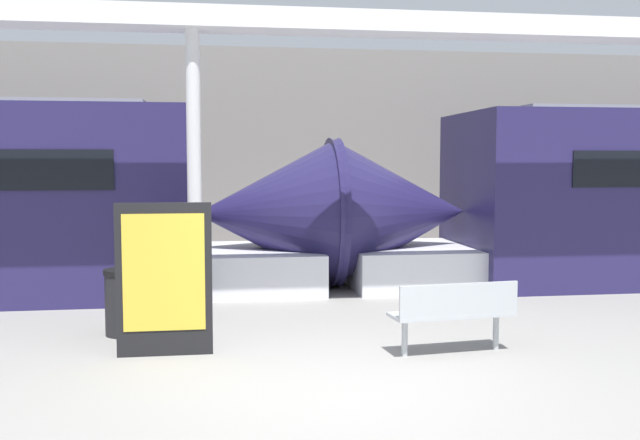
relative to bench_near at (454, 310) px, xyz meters
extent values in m
plane|color=gray|center=(-1.67, -1.13, -0.51)|extent=(60.00, 60.00, 0.00)
cube|color=gray|center=(-1.67, 9.94, 1.99)|extent=(56.00, 0.20, 5.00)
cone|color=#231E4C|center=(0.52, 4.66, 0.80)|extent=(2.49, 2.63, 2.63)
cube|color=silver|center=(0.75, 4.66, -0.16)|extent=(2.24, 2.46, 0.70)
cone|color=#231E4C|center=(-1.80, 4.66, 0.80)|extent=(2.49, 2.63, 2.63)
cube|color=silver|center=(-2.04, 4.66, -0.16)|extent=(2.24, 2.46, 0.70)
cube|color=#ADB2B7|center=(-0.01, 0.08, -0.06)|extent=(1.48, 0.61, 0.04)
cube|color=#ADB2B7|center=(0.01, -0.12, 0.14)|extent=(1.44, 0.21, 0.37)
cylinder|color=#ADB2B7|center=(-0.58, 0.01, -0.30)|extent=(0.07, 0.07, 0.43)
cylinder|color=#ADB2B7|center=(0.56, 0.15, -0.30)|extent=(0.07, 0.07, 0.43)
cylinder|color=black|center=(-3.85, 1.51, -0.12)|extent=(0.52, 0.52, 0.79)
cylinder|color=black|center=(-3.85, 1.51, 0.30)|extent=(0.55, 0.55, 0.06)
cube|color=black|center=(-3.28, 0.42, 0.36)|extent=(1.08, 0.06, 1.75)
cube|color=gold|center=(-3.28, 0.39, 0.45)|extent=(0.91, 0.01, 1.33)
cylinder|color=silver|center=(-2.98, 1.95, 1.46)|extent=(0.19, 0.19, 3.95)
cube|color=silver|center=(-2.98, 1.95, 3.57)|extent=(28.00, 0.60, 0.28)
camera|label=1|loc=(-2.68, -7.74, 1.69)|focal=40.00mm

